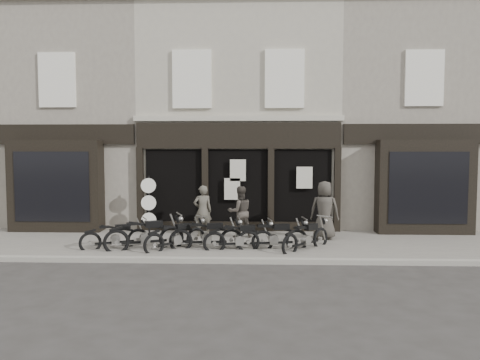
{
  "coord_description": "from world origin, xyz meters",
  "views": [
    {
      "loc": [
        0.66,
        -13.36,
        3.04
      ],
      "look_at": [
        0.12,
        1.6,
        2.0
      ],
      "focal_mm": 35.0,
      "sensor_mm": 36.0,
      "label": 1
    }
  ],
  "objects_px": {
    "motorcycle_1": "(145,238)",
    "motorcycle_2": "(176,239)",
    "motorcycle_3": "(207,238)",
    "man_left": "(203,211)",
    "motorcycle_0": "(115,239)",
    "motorcycle_4": "(240,240)",
    "motorcycle_5": "(274,239)",
    "advert_sign_post": "(149,208)",
    "man_centre": "(240,212)",
    "man_right": "(325,210)",
    "motorcycle_6": "(306,239)"
  },
  "relations": [
    {
      "from": "motorcycle_6",
      "to": "man_centre",
      "type": "xyz_separation_m",
      "value": [
        -1.98,
        1.69,
        0.56
      ]
    },
    {
      "from": "motorcycle_2",
      "to": "motorcycle_3",
      "type": "xyz_separation_m",
      "value": [
        0.88,
        0.1,
        0.01
      ]
    },
    {
      "from": "motorcycle_4",
      "to": "man_centre",
      "type": "height_order",
      "value": "man_centre"
    },
    {
      "from": "motorcycle_0",
      "to": "motorcycle_2",
      "type": "relative_size",
      "value": 1.1
    },
    {
      "from": "motorcycle_0",
      "to": "man_centre",
      "type": "distance_m",
      "value": 4.01
    },
    {
      "from": "motorcycle_1",
      "to": "advert_sign_post",
      "type": "distance_m",
      "value": 2.46
    },
    {
      "from": "motorcycle_2",
      "to": "motorcycle_6",
      "type": "height_order",
      "value": "same"
    },
    {
      "from": "motorcycle_0",
      "to": "motorcycle_5",
      "type": "bearing_deg",
      "value": -24.58
    },
    {
      "from": "motorcycle_6",
      "to": "man_left",
      "type": "height_order",
      "value": "man_left"
    },
    {
      "from": "motorcycle_5",
      "to": "motorcycle_6",
      "type": "height_order",
      "value": "motorcycle_5"
    },
    {
      "from": "motorcycle_4",
      "to": "man_centre",
      "type": "bearing_deg",
      "value": 80.97
    },
    {
      "from": "motorcycle_1",
      "to": "motorcycle_5",
      "type": "relative_size",
      "value": 1.05
    },
    {
      "from": "motorcycle_4",
      "to": "motorcycle_5",
      "type": "bearing_deg",
      "value": -3.4
    },
    {
      "from": "man_left",
      "to": "advert_sign_post",
      "type": "relative_size",
      "value": 0.81
    },
    {
      "from": "motorcycle_5",
      "to": "man_right",
      "type": "relative_size",
      "value": 1.12
    },
    {
      "from": "motorcycle_0",
      "to": "motorcycle_3",
      "type": "bearing_deg",
      "value": -24.15
    },
    {
      "from": "motorcycle_2",
      "to": "motorcycle_5",
      "type": "relative_size",
      "value": 0.81
    },
    {
      "from": "motorcycle_4",
      "to": "man_right",
      "type": "xyz_separation_m",
      "value": [
        2.65,
        1.6,
        0.66
      ]
    },
    {
      "from": "motorcycle_2",
      "to": "man_left",
      "type": "xyz_separation_m",
      "value": [
        0.54,
        1.93,
        0.56
      ]
    },
    {
      "from": "motorcycle_2",
      "to": "motorcycle_5",
      "type": "distance_m",
      "value": 2.82
    },
    {
      "from": "motorcycle_5",
      "to": "man_left",
      "type": "distance_m",
      "value": 2.98
    },
    {
      "from": "motorcycle_2",
      "to": "motorcycle_4",
      "type": "xyz_separation_m",
      "value": [
        1.83,
        -0.04,
        -0.0
      ]
    },
    {
      "from": "man_centre",
      "to": "advert_sign_post",
      "type": "xyz_separation_m",
      "value": [
        -3.11,
        0.51,
        0.06
      ]
    },
    {
      "from": "motorcycle_2",
      "to": "motorcycle_4",
      "type": "distance_m",
      "value": 1.83
    },
    {
      "from": "motorcycle_1",
      "to": "motorcycle_4",
      "type": "xyz_separation_m",
      "value": [
        2.72,
        0.02,
        -0.05
      ]
    },
    {
      "from": "motorcycle_4",
      "to": "man_left",
      "type": "bearing_deg",
      "value": 112.54
    },
    {
      "from": "motorcycle_3",
      "to": "man_left",
      "type": "distance_m",
      "value": 1.94
    },
    {
      "from": "motorcycle_0",
      "to": "motorcycle_5",
      "type": "xyz_separation_m",
      "value": [
        4.62,
        0.03,
        0.02
      ]
    },
    {
      "from": "motorcycle_1",
      "to": "motorcycle_3",
      "type": "height_order",
      "value": "motorcycle_1"
    },
    {
      "from": "motorcycle_0",
      "to": "motorcycle_3",
      "type": "distance_m",
      "value": 2.68
    },
    {
      "from": "motorcycle_4",
      "to": "advert_sign_post",
      "type": "relative_size",
      "value": 0.98
    },
    {
      "from": "motorcycle_5",
      "to": "advert_sign_post",
      "type": "relative_size",
      "value": 1.01
    },
    {
      "from": "motorcycle_0",
      "to": "motorcycle_5",
      "type": "height_order",
      "value": "motorcycle_5"
    },
    {
      "from": "motorcycle_1",
      "to": "motorcycle_2",
      "type": "xyz_separation_m",
      "value": [
        0.89,
        0.06,
        -0.05
      ]
    },
    {
      "from": "man_centre",
      "to": "motorcycle_2",
      "type": "bearing_deg",
      "value": 26.35
    },
    {
      "from": "motorcycle_1",
      "to": "man_centre",
      "type": "height_order",
      "value": "man_centre"
    },
    {
      "from": "motorcycle_0",
      "to": "man_right",
      "type": "xyz_separation_m",
      "value": [
        6.28,
        1.5,
        0.67
      ]
    },
    {
      "from": "motorcycle_0",
      "to": "advert_sign_post",
      "type": "xyz_separation_m",
      "value": [
        0.47,
        2.23,
        0.63
      ]
    },
    {
      "from": "advert_sign_post",
      "to": "man_centre",
      "type": "bearing_deg",
      "value": -16.35
    },
    {
      "from": "motorcycle_2",
      "to": "motorcycle_6",
      "type": "bearing_deg",
      "value": -40.7
    },
    {
      "from": "motorcycle_2",
      "to": "motorcycle_6",
      "type": "relative_size",
      "value": 1.02
    },
    {
      "from": "motorcycle_6",
      "to": "advert_sign_post",
      "type": "xyz_separation_m",
      "value": [
        -5.08,
        2.2,
        0.62
      ]
    },
    {
      "from": "motorcycle_4",
      "to": "motorcycle_5",
      "type": "relative_size",
      "value": 0.97
    },
    {
      "from": "motorcycle_3",
      "to": "motorcycle_0",
      "type": "bearing_deg",
      "value": 174.29
    },
    {
      "from": "motorcycle_1",
      "to": "man_centre",
      "type": "distance_m",
      "value": 3.28
    },
    {
      "from": "man_centre",
      "to": "motorcycle_1",
      "type": "bearing_deg",
      "value": 15.88
    },
    {
      "from": "motorcycle_0",
      "to": "motorcycle_4",
      "type": "distance_m",
      "value": 3.64
    },
    {
      "from": "motorcycle_0",
      "to": "motorcycle_6",
      "type": "relative_size",
      "value": 1.12
    },
    {
      "from": "man_centre",
      "to": "man_right",
      "type": "distance_m",
      "value": 2.71
    },
    {
      "from": "motorcycle_0",
      "to": "man_right",
      "type": "distance_m",
      "value": 6.5
    }
  ]
}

